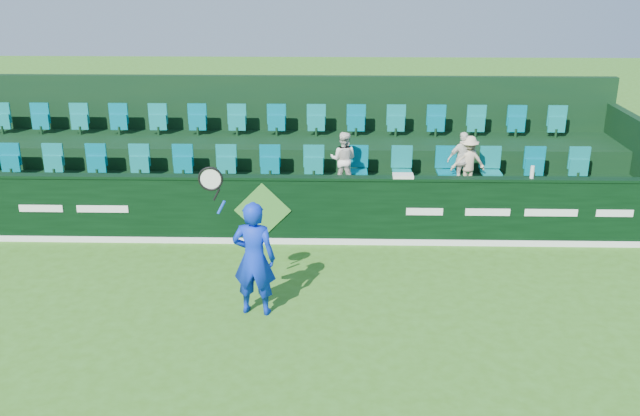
{
  "coord_description": "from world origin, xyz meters",
  "views": [
    {
      "loc": [
        1.42,
        -8.91,
        5.38
      ],
      "look_at": [
        1.13,
        2.8,
        1.15
      ],
      "focal_mm": 40.0,
      "sensor_mm": 36.0,
      "label": 1
    }
  ],
  "objects_px": {
    "spectator_right": "(468,162)",
    "towel": "(403,176)",
    "spectator_middle": "(463,160)",
    "drinks_bottle": "(532,172)",
    "tennis_player": "(254,258)",
    "spectator_left": "(343,159)"
  },
  "relations": [
    {
      "from": "spectator_right",
      "to": "spectator_middle",
      "type": "bearing_deg",
      "value": -4.48
    },
    {
      "from": "spectator_middle",
      "to": "spectator_right",
      "type": "distance_m",
      "value": 0.11
    },
    {
      "from": "spectator_left",
      "to": "spectator_middle",
      "type": "xyz_separation_m",
      "value": [
        2.44,
        0.0,
        0.01
      ]
    },
    {
      "from": "tennis_player",
      "to": "drinks_bottle",
      "type": "bearing_deg",
      "value": 30.27
    },
    {
      "from": "towel",
      "to": "drinks_bottle",
      "type": "relative_size",
      "value": 1.61
    },
    {
      "from": "spectator_right",
      "to": "towel",
      "type": "relative_size",
      "value": 2.78
    },
    {
      "from": "spectator_right",
      "to": "drinks_bottle",
      "type": "xyz_separation_m",
      "value": [
        1.0,
        -1.12,
        0.13
      ]
    },
    {
      "from": "spectator_left",
      "to": "spectator_right",
      "type": "height_order",
      "value": "spectator_left"
    },
    {
      "from": "spectator_right",
      "to": "spectator_left",
      "type": "bearing_deg",
      "value": -4.48
    },
    {
      "from": "spectator_right",
      "to": "drinks_bottle",
      "type": "height_order",
      "value": "spectator_right"
    },
    {
      "from": "spectator_left",
      "to": "drinks_bottle",
      "type": "distance_m",
      "value": 3.72
    },
    {
      "from": "drinks_bottle",
      "to": "spectator_right",
      "type": "bearing_deg",
      "value": 131.73
    },
    {
      "from": "tennis_player",
      "to": "spectator_middle",
      "type": "distance_m",
      "value": 5.57
    },
    {
      "from": "tennis_player",
      "to": "spectator_middle",
      "type": "height_order",
      "value": "tennis_player"
    },
    {
      "from": "spectator_right",
      "to": "towel",
      "type": "bearing_deg",
      "value": 33.73
    },
    {
      "from": "spectator_middle",
      "to": "spectator_left",
      "type": "bearing_deg",
      "value": -10.23
    },
    {
      "from": "spectator_left",
      "to": "spectator_right",
      "type": "bearing_deg",
      "value": -168.46
    },
    {
      "from": "spectator_middle",
      "to": "tennis_player",
      "type": "bearing_deg",
      "value": 35.98
    },
    {
      "from": "tennis_player",
      "to": "drinks_bottle",
      "type": "height_order",
      "value": "tennis_player"
    },
    {
      "from": "towel",
      "to": "spectator_right",
      "type": "bearing_deg",
      "value": 38.2
    },
    {
      "from": "spectator_middle",
      "to": "drinks_bottle",
      "type": "xyz_separation_m",
      "value": [
        1.1,
        -1.12,
        0.09
      ]
    },
    {
      "from": "spectator_left",
      "to": "drinks_bottle",
      "type": "bearing_deg",
      "value": 174.01
    }
  ]
}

